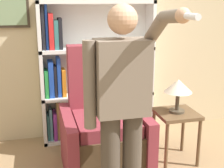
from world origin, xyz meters
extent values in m
cube|color=beige|center=(0.00, 2.03, 1.40)|extent=(8.00, 0.06, 2.80)
cube|color=#33281E|center=(-1.17, 1.98, 1.64)|extent=(0.49, 0.04, 0.52)
cube|color=gray|center=(-1.17, 1.96, 1.64)|extent=(0.43, 0.01, 0.46)
cube|color=white|center=(-0.84, 1.85, 0.84)|extent=(0.04, 0.28, 1.68)
cube|color=white|center=(0.48, 1.85, 0.84)|extent=(0.04, 0.28, 1.68)
cube|color=white|center=(-0.18, 1.98, 0.84)|extent=(1.36, 0.01, 1.68)
cube|color=white|center=(-0.18, 1.85, 0.02)|extent=(1.36, 0.28, 0.04)
cube|color=white|center=(-0.18, 1.85, 0.56)|extent=(1.36, 0.28, 0.04)
cube|color=white|center=(-0.18, 1.85, 1.12)|extent=(1.36, 0.28, 0.04)
cube|color=white|center=(-0.18, 1.85, 1.66)|extent=(1.36, 0.28, 0.04)
cube|color=#337070|center=(-0.79, 1.85, 0.20)|extent=(0.03, 0.16, 0.32)
cube|color=#5B99A8|center=(-0.76, 1.85, 0.24)|extent=(0.03, 0.17, 0.39)
cube|color=purple|center=(-0.71, 1.85, 0.21)|extent=(0.04, 0.21, 0.34)
cube|color=#9E7A47|center=(-0.66, 1.85, 0.27)|extent=(0.05, 0.19, 0.47)
cube|color=orange|center=(-0.61, 1.85, 0.20)|extent=(0.04, 0.23, 0.31)
cube|color=#238438|center=(-0.78, 1.85, 0.74)|extent=(0.04, 0.21, 0.32)
cube|color=#1E47B2|center=(-0.73, 1.85, 0.79)|extent=(0.06, 0.20, 0.42)
cube|color=black|center=(-0.68, 1.85, 0.76)|extent=(0.03, 0.18, 0.37)
cube|color=#1E47B2|center=(-0.64, 1.85, 0.81)|extent=(0.04, 0.17, 0.46)
cube|color=orange|center=(-0.59, 1.85, 0.74)|extent=(0.04, 0.18, 0.32)
cube|color=black|center=(-0.79, 1.85, 1.38)|extent=(0.03, 0.20, 0.50)
cube|color=#1E47B2|center=(-0.75, 1.85, 1.39)|extent=(0.03, 0.17, 0.50)
cube|color=red|center=(-0.70, 1.85, 1.34)|extent=(0.05, 0.21, 0.40)
cube|color=#337070|center=(-0.65, 1.85, 1.30)|extent=(0.05, 0.20, 0.32)
cube|color=black|center=(-0.60, 1.85, 1.31)|extent=(0.04, 0.18, 0.35)
cube|color=#4C3823|center=(-0.28, 1.03, 0.24)|extent=(0.61, 0.73, 0.48)
cube|color=maroon|center=(-0.28, 0.99, 0.54)|extent=(0.57, 0.61, 0.12)
cube|color=maroon|center=(-0.28, 1.36, 0.74)|extent=(0.61, 0.16, 1.00)
cube|color=maroon|center=(-0.63, 1.03, 0.31)|extent=(0.10, 0.81, 0.62)
cube|color=maroon|center=(0.08, 1.03, 0.31)|extent=(0.10, 0.81, 0.62)
cylinder|color=#473D33|center=(-0.38, 0.37, 0.43)|extent=(0.15, 0.15, 0.87)
cylinder|color=#473D33|center=(-0.21, 0.37, 0.43)|extent=(0.15, 0.15, 0.87)
cube|color=#756656|center=(-0.29, 0.37, 1.14)|extent=(0.39, 0.24, 0.55)
sphere|color=tan|center=(-0.29, 0.37, 1.56)|extent=(0.21, 0.21, 0.21)
cylinder|color=#756656|center=(-0.53, 0.37, 1.10)|extent=(0.09, 0.09, 0.64)
cylinder|color=#756656|center=(-0.09, 0.25, 1.50)|extent=(0.09, 0.28, 0.23)
cylinder|color=#756656|center=(-0.09, 0.01, 1.59)|extent=(0.08, 0.27, 0.10)
sphere|color=tan|center=(-0.09, -0.12, 1.60)|extent=(0.09, 0.09, 0.09)
cylinder|color=white|center=(-0.09, -0.22, 1.60)|extent=(0.04, 0.15, 0.04)
cube|color=brown|center=(0.50, 1.06, 0.53)|extent=(0.41, 0.41, 0.04)
cylinder|color=brown|center=(0.32, 0.88, 0.26)|extent=(0.04, 0.04, 0.52)
cylinder|color=brown|center=(0.68, 0.88, 0.26)|extent=(0.04, 0.04, 0.52)
cylinder|color=brown|center=(0.32, 1.24, 0.26)|extent=(0.04, 0.04, 0.52)
cylinder|color=brown|center=(0.68, 1.24, 0.26)|extent=(0.04, 0.04, 0.52)
cylinder|color=#4C4233|center=(0.50, 1.06, 0.56)|extent=(0.16, 0.16, 0.02)
cylinder|color=#4C4233|center=(0.50, 1.06, 0.67)|extent=(0.04, 0.04, 0.19)
cone|color=beige|center=(0.50, 1.06, 0.84)|extent=(0.29, 0.29, 0.13)
camera|label=1|loc=(-0.89, -1.73, 1.69)|focal=50.00mm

